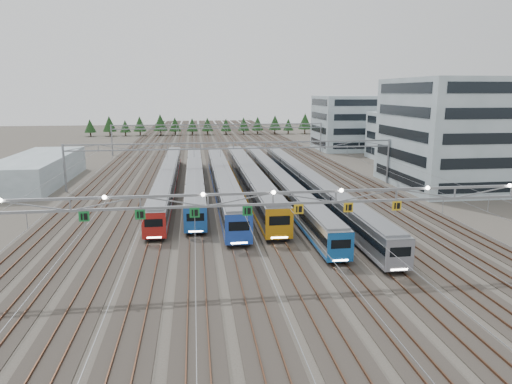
{
  "coord_description": "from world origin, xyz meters",
  "views": [
    {
      "loc": [
        -6.56,
        -37.74,
        16.29
      ],
      "look_at": [
        1.18,
        19.88,
        3.5
      ],
      "focal_mm": 32.0,
      "sensor_mm": 36.0,
      "label": 1
    }
  ],
  "objects": [
    {
      "name": "track_bed",
      "position": [
        0.0,
        100.0,
        1.49
      ],
      "size": [
        54.0,
        260.0,
        5.42
      ],
      "color": "#2D2823",
      "rests_on": "ground"
    },
    {
      "name": "depot_bldg_mid",
      "position": [
        43.76,
        66.47,
        5.7
      ],
      "size": [
        14.0,
        16.0,
        11.4
      ],
      "primitive_type": "cube",
      "color": "#90A6AC",
      "rests_on": "ground"
    },
    {
      "name": "train_d",
      "position": [
        2.25,
        36.76,
        2.27
      ],
      "size": [
        3.1,
        56.17,
        4.04
      ],
      "color": "black",
      "rests_on": "ground"
    },
    {
      "name": "train_e",
      "position": [
        6.75,
        35.65,
        1.95
      ],
      "size": [
        2.62,
        68.48,
        3.41
      ],
      "color": "black",
      "rests_on": "ground"
    },
    {
      "name": "train_a",
      "position": [
        -11.25,
        40.4,
        1.99
      ],
      "size": [
        2.67,
        59.25,
        3.47
      ],
      "color": "black",
      "rests_on": "ground"
    },
    {
      "name": "gantry_mid",
      "position": [
        0.0,
        40.0,
        6.39
      ],
      "size": [
        56.36,
        0.36,
        8.0
      ],
      "color": "gray",
      "rests_on": "ground"
    },
    {
      "name": "gantry_far",
      "position": [
        0.0,
        85.0,
        6.39
      ],
      "size": [
        56.36,
        0.36,
        8.0
      ],
      "color": "gray",
      "rests_on": "ground"
    },
    {
      "name": "treeline",
      "position": [
        -0.9,
        140.24,
        4.23
      ],
      "size": [
        93.8,
        5.6,
        7.02
      ],
      "color": "#332114",
      "rests_on": "ground"
    },
    {
      "name": "train_f",
      "position": [
        11.25,
        32.24,
        2.01
      ],
      "size": [
        2.7,
        67.56,
        3.51
      ],
      "color": "black",
      "rests_on": "ground"
    },
    {
      "name": "west_shed",
      "position": [
        -35.01,
        48.63,
        2.45
      ],
      "size": [
        10.0,
        30.0,
        4.89
      ],
      "primitive_type": "cube",
      "color": "#90A6AC",
      "rests_on": "ground"
    },
    {
      "name": "train_b",
      "position": [
        -6.75,
        39.51,
        2.01
      ],
      "size": [
        2.71,
        54.21,
        3.52
      ],
      "color": "black",
      "rests_on": "ground"
    },
    {
      "name": "train_c",
      "position": [
        -2.25,
        34.36,
        2.19
      ],
      "size": [
        2.97,
        53.68,
        3.87
      ],
      "color": "black",
      "rests_on": "ground"
    },
    {
      "name": "gantry_near",
      "position": [
        -0.05,
        -0.12,
        7.09
      ],
      "size": [
        56.36,
        0.61,
        8.08
      ],
      "color": "gray",
      "rests_on": "ground"
    },
    {
      "name": "depot_bldg_north",
      "position": [
        39.52,
        89.43,
        7.6
      ],
      "size": [
        22.0,
        18.0,
        15.19
      ],
      "primitive_type": "cube",
      "color": "#90A6AC",
      "rests_on": "ground"
    },
    {
      "name": "depot_bldg_south",
      "position": [
        37.22,
        36.04,
        9.29
      ],
      "size": [
        18.0,
        22.0,
        18.58
      ],
      "primitive_type": "cube",
      "color": "#90A6AC",
      "rests_on": "ground"
    },
    {
      "name": "ground",
      "position": [
        0.0,
        0.0,
        0.0
      ],
      "size": [
        400.0,
        400.0,
        0.0
      ],
      "primitive_type": "plane",
      "color": "#47423A",
      "rests_on": "ground"
    }
  ]
}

